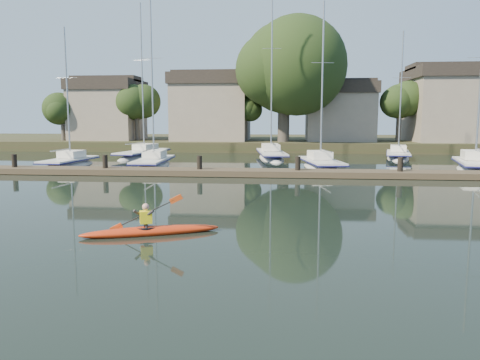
# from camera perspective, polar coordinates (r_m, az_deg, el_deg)

# --- Properties ---
(ground) EXTENTS (160.00, 160.00, 0.00)m
(ground) POSITION_cam_1_polar(r_m,az_deg,el_deg) (14.80, -3.40, -6.19)
(ground) COLOR black
(ground) RESTS_ON ground
(kayak) EXTENTS (4.14, 2.04, 1.35)m
(kayak) POSITION_cam_1_polar(r_m,az_deg,el_deg) (14.54, -10.90, -5.91)
(kayak) COLOR #C3410F
(kayak) RESTS_ON ground
(dock) EXTENTS (34.00, 2.00, 1.80)m
(dock) POSITION_cam_1_polar(r_m,az_deg,el_deg) (28.48, 1.00, 0.93)
(dock) COLOR #4E3E2C
(dock) RESTS_ON ground
(sailboat_0) EXTENTS (2.39, 7.09, 11.07)m
(sailboat_0) POSITION_cam_1_polar(r_m,az_deg,el_deg) (36.24, -20.07, 1.30)
(sailboat_0) COLOR silver
(sailboat_0) RESTS_ON ground
(sailboat_1) EXTENTS (2.41, 8.21, 13.28)m
(sailboat_1) POSITION_cam_1_polar(r_m,az_deg,el_deg) (34.43, -10.49, 1.33)
(sailboat_1) COLOR silver
(sailboat_1) RESTS_ON ground
(sailboat_3) EXTENTS (3.34, 8.05, 12.60)m
(sailboat_3) POSITION_cam_1_polar(r_m,az_deg,el_deg) (33.26, 9.84, 1.12)
(sailboat_3) COLOR silver
(sailboat_3) RESTS_ON ground
(sailboat_4) EXTENTS (3.81, 7.96, 13.01)m
(sailboat_4) POSITION_cam_1_polar(r_m,az_deg,el_deg) (35.14, 26.72, 0.71)
(sailboat_4) COLOR silver
(sailboat_4) RESTS_ON ground
(sailboat_5) EXTENTS (3.65, 9.03, 14.58)m
(sailboat_5) POSITION_cam_1_polar(r_m,az_deg,el_deg) (42.60, -11.73, 2.49)
(sailboat_5) COLOR silver
(sailboat_5) RESTS_ON ground
(sailboat_6) EXTENTS (3.39, 10.26, 16.01)m
(sailboat_6) POSITION_cam_1_polar(r_m,az_deg,el_deg) (40.84, 3.82, 2.41)
(sailboat_6) COLOR silver
(sailboat_6) RESTS_ON ground
(sailboat_7) EXTENTS (3.42, 7.67, 11.97)m
(sailboat_7) POSITION_cam_1_polar(r_m,az_deg,el_deg) (42.84, 18.69, 2.28)
(sailboat_7) COLOR silver
(sailboat_7) RESTS_ON ground
(shore) EXTENTS (90.00, 25.25, 12.75)m
(shore) POSITION_cam_1_polar(r_m,az_deg,el_deg) (54.48, 4.96, 7.31)
(shore) COLOR #2C351A
(shore) RESTS_ON ground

